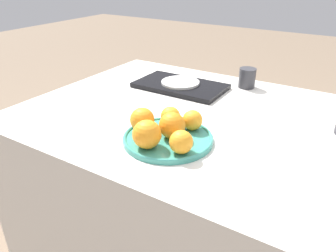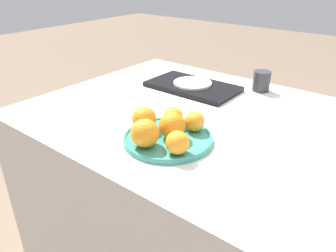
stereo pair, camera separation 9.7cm
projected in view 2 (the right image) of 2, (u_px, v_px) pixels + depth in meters
name	position (u px, v px, depth m)	size (l,w,h in m)	color
table	(214.00, 208.00, 1.29)	(1.38, 0.94, 0.76)	silver
fruit_platter	(168.00, 138.00, 0.98)	(0.27, 0.27, 0.02)	teal
orange_0	(145.00, 133.00, 0.92)	(0.08, 0.08, 0.08)	orange
orange_1	(172.00, 126.00, 0.96)	(0.08, 0.08, 0.08)	orange
orange_2	(194.00, 121.00, 1.01)	(0.06, 0.06, 0.06)	orange
orange_3	(173.00, 117.00, 1.04)	(0.06, 0.06, 0.06)	orange
orange_4	(177.00, 143.00, 0.89)	(0.07, 0.07, 0.07)	orange
orange_5	(144.00, 119.00, 1.01)	(0.08, 0.08, 0.08)	orange
serving_tray	(192.00, 86.00, 1.39)	(0.38, 0.21, 0.02)	black
side_plate	(193.00, 83.00, 1.39)	(0.16, 0.16, 0.01)	silver
cup_1	(261.00, 81.00, 1.36)	(0.07, 0.07, 0.08)	#333338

